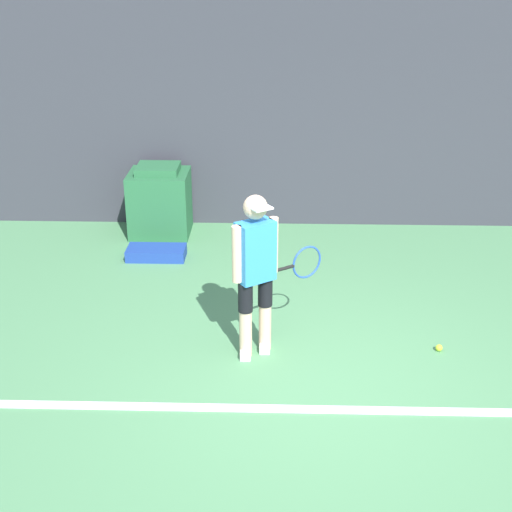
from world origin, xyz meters
TOP-DOWN VIEW (x-y plane):
  - ground_plane at (0.00, 0.00)m, footprint 24.00×24.00m
  - back_wall at (0.00, 4.11)m, footprint 24.00×0.10m
  - court_baseline at (0.00, -0.32)m, footprint 21.60×0.10m
  - tennis_player at (-0.50, 0.62)m, footprint 0.84×0.62m
  - tennis_ball at (1.27, 0.67)m, footprint 0.07×0.07m
  - covered_chair at (-1.88, 3.66)m, footprint 0.79×0.69m
  - equipment_bag at (-1.82, 2.81)m, footprint 0.73×0.36m

SIDE VIEW (x-z plane):
  - ground_plane at x=0.00m, z-range 0.00..0.00m
  - court_baseline at x=0.00m, z-range 0.00..0.01m
  - tennis_ball at x=1.27m, z-range 0.00..0.07m
  - equipment_bag at x=-1.82m, z-range 0.00..0.14m
  - covered_chair at x=-1.88m, z-range -0.02..0.93m
  - tennis_player at x=-0.50m, z-range 0.08..1.68m
  - back_wall at x=0.00m, z-range 0.00..3.05m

